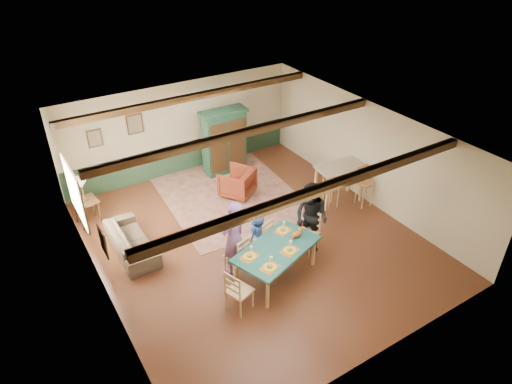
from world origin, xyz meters
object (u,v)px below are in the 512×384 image
dining_table (276,263)px  bar_stool_left (331,190)px  person_child (258,234)px  person_woman (311,218)px  dining_chair_end_right (308,232)px  bar_stool_right (365,187)px  dining_chair_far_left (237,254)px  sofa (131,241)px  dining_chair_far_right (261,236)px  armoire (224,142)px  table_lamp (82,190)px  armchair (237,182)px  counter_table (339,184)px  cat (297,234)px  end_table (88,212)px  dining_chair_end_left (239,290)px  person_man (234,238)px

dining_table → bar_stool_left: bearing=28.7°
dining_table → person_child: bearing=82.3°
person_woman → dining_chair_end_right: bearing=-90.0°
person_woman → bar_stool_right: bearing=87.7°
dining_table → bar_stool_left: size_ratio=1.82×
dining_table → dining_chair_end_right: 1.18m
dining_chair_far_left → bar_stool_right: (4.16, 0.54, 0.06)m
sofa → bar_stool_left: bearing=-100.6°
dining_chair_far_right → bar_stool_left: bearing=175.5°
armoire → bar_stool_right: 4.22m
table_lamp → bar_stool_left: (5.61, -2.61, -0.47)m
bar_stool_left → sofa: bearing=173.3°
table_lamp → armoire: bearing=7.6°
dining_table → armchair: (0.95, 3.31, 0.00)m
armoire → counter_table: size_ratio=1.54×
dining_chair_end_right → person_child: 1.13m
table_lamp → bar_stool_right: table_lamp is taller
dining_chair_far_right → sofa: 2.98m
armchair → bar_stool_left: bar_stool_left is taller
person_woman → counter_table: person_woman is taller
dining_chair_end_right → cat: 0.73m
dining_table → end_table: 5.01m
dining_chair_end_left → dining_chair_end_right: (2.23, 0.76, 0.00)m
person_child → armchair: size_ratio=1.21×
person_woman → person_child: bearing=-133.3°
armoire → bar_stool_right: (2.22, -3.56, -0.42)m
person_child → counter_table: 3.06m
person_man → person_child: size_ratio=1.72×
armoire → end_table: (-4.19, -0.56, -0.63)m
dining_chair_end_right → armoire: (0.20, 4.29, 0.48)m
dining_table → table_lamp: bearing=125.0°
dining_chair_end_right → person_man: 1.83m
bar_stool_right → end_table: bearing=157.9°
dining_chair_far_right → counter_table: counter_table is taller
dining_chair_far_right → table_lamp: bearing=-66.1°
cat → counter_table: counter_table is taller
dining_chair_far_left → counter_table: size_ratio=0.78×
dining_chair_end_left → person_man: bearing=-43.2°
end_table → bar_stool_left: bar_stool_left is taller
counter_table → bar_stool_left: counter_table is taller
person_child → dining_chair_end_right: bearing=133.2°
cat → armoire: armoire is taller
sofa → table_lamp: size_ratio=3.17×
dining_table → armoire: (1.31, 4.67, 0.58)m
dining_chair_end_right → counter_table: (1.98, 1.24, 0.03)m
dining_chair_end_left → person_child: 1.79m
dining_chair_far_right → person_man: (-0.80, -0.19, 0.40)m
dining_chair_end_right → person_man: bearing=-117.3°
armoire → cat: bearing=-98.0°
end_table → sofa: bearing=-71.3°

